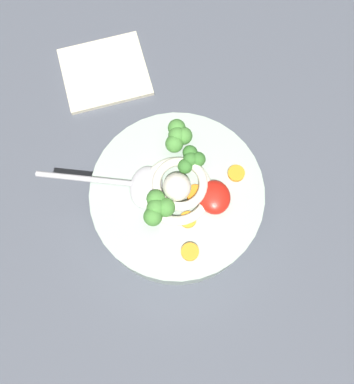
{
  "coord_description": "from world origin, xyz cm",
  "views": [
    {
      "loc": [
        -18.49,
        2.11,
        65.93
      ],
      "look_at": [
        -2.16,
        1.25,
        10.77
      ],
      "focal_mm": 39.62,
      "sensor_mm": 36.0,
      "label": 1
    }
  ],
  "objects_px": {
    "soup_bowl": "(177,198)",
    "noodle_pile": "(178,188)",
    "soup_spoon": "(136,186)",
    "folded_napkin": "(105,72)"
  },
  "relations": [
    {
      "from": "soup_bowl",
      "to": "noodle_pile",
      "type": "height_order",
      "value": "noodle_pile"
    },
    {
      "from": "soup_spoon",
      "to": "noodle_pile",
      "type": "bearing_deg",
      "value": -178.22
    },
    {
      "from": "noodle_pile",
      "to": "soup_bowl",
      "type": "bearing_deg",
      "value": 146.6
    },
    {
      "from": "soup_bowl",
      "to": "noodle_pile",
      "type": "distance_m",
      "value": 0.04
    },
    {
      "from": "soup_bowl",
      "to": "noodle_pile",
      "type": "bearing_deg",
      "value": -33.4
    },
    {
      "from": "noodle_pile",
      "to": "folded_napkin",
      "type": "height_order",
      "value": "noodle_pile"
    },
    {
      "from": "noodle_pile",
      "to": "soup_spoon",
      "type": "distance_m",
      "value": 0.06
    },
    {
      "from": "soup_spoon",
      "to": "soup_bowl",
      "type": "bearing_deg",
      "value": -180.0
    },
    {
      "from": "soup_bowl",
      "to": "noodle_pile",
      "type": "relative_size",
      "value": 2.25
    },
    {
      "from": "folded_napkin",
      "to": "soup_spoon",
      "type": "bearing_deg",
      "value": -166.79
    }
  ]
}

